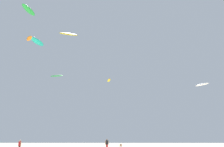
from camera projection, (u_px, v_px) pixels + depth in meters
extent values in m
sphere|color=tan|center=(121.00, 145.00, 16.28)|extent=(0.21, 0.21, 0.21)
cylinder|color=#B21E23|center=(20.00, 144.00, 29.27)|extent=(0.37, 0.37, 0.60)
cylinder|color=tan|center=(19.00, 144.00, 29.36)|extent=(0.11, 0.11, 0.55)
cylinder|color=tan|center=(21.00, 144.00, 29.17)|extent=(0.11, 0.11, 0.55)
sphere|color=tan|center=(20.00, 141.00, 29.38)|extent=(0.22, 0.22, 0.22)
cylinder|color=#B21E23|center=(106.00, 147.00, 33.21)|extent=(0.16, 0.16, 0.83)
cylinder|color=#B21E23|center=(107.00, 147.00, 33.29)|extent=(0.16, 0.16, 0.83)
cylinder|color=black|center=(107.00, 142.00, 33.45)|extent=(0.38, 0.38, 0.63)
cylinder|color=#936B4C|center=(106.00, 143.00, 33.34)|extent=(0.11, 0.11, 0.58)
cylinder|color=#936B4C|center=(108.00, 143.00, 33.54)|extent=(0.11, 0.11, 0.58)
sphere|color=#936B4C|center=(107.00, 140.00, 33.57)|extent=(0.23, 0.23, 0.23)
ellipsoid|color=orange|center=(29.00, 38.00, 36.90)|extent=(1.90, 2.08, 0.52)
ellipsoid|color=yellow|center=(109.00, 80.00, 50.98)|extent=(1.08, 2.80, 0.51)
cylinder|color=red|center=(109.00, 80.00, 51.02)|extent=(0.37, 2.51, 0.12)
ellipsoid|color=green|center=(57.00, 76.00, 46.57)|extent=(2.97, 1.36, 0.60)
ellipsoid|color=#19B29E|center=(37.00, 42.00, 42.62)|extent=(2.15, 4.31, 0.77)
cylinder|color=purple|center=(37.00, 41.00, 42.67)|extent=(1.05, 3.75, 0.18)
ellipsoid|color=green|center=(29.00, 10.00, 32.61)|extent=(1.47, 3.36, 0.44)
ellipsoid|color=white|center=(202.00, 85.00, 40.09)|extent=(2.16, 2.87, 0.31)
ellipsoid|color=yellow|center=(68.00, 34.00, 47.62)|extent=(4.24, 2.30, 0.99)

